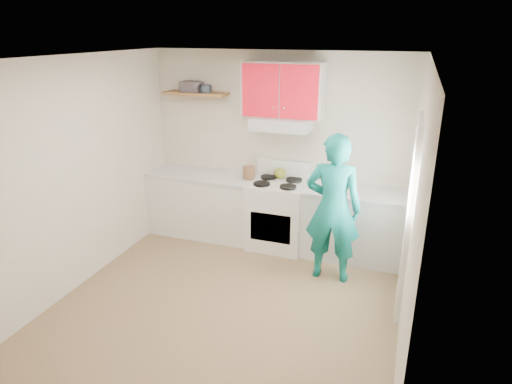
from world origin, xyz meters
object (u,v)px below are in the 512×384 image
at_px(person, 333,209).
at_px(kettle, 280,173).
at_px(crock, 249,173).
at_px(stove, 277,215).
at_px(tin, 205,89).

bearing_deg(person, kettle, -43.03).
relative_size(crock, person, 0.11).
distance_m(stove, kettle, 0.57).
bearing_deg(kettle, crock, -167.10).
xyz_separation_m(tin, kettle, (1.07, 0.01, -1.09)).
bearing_deg(tin, person, -21.97).
bearing_deg(tin, stove, -9.71).
distance_m(stove, tin, 1.98).
bearing_deg(crock, tin, 166.96).
relative_size(tin, kettle, 0.93).
bearing_deg(stove, tin, 170.29).
height_order(stove, crock, crock).
xyz_separation_m(stove, person, (0.85, -0.60, 0.43)).
bearing_deg(crock, stove, -4.30).
xyz_separation_m(tin, crock, (0.68, -0.16, -1.09)).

